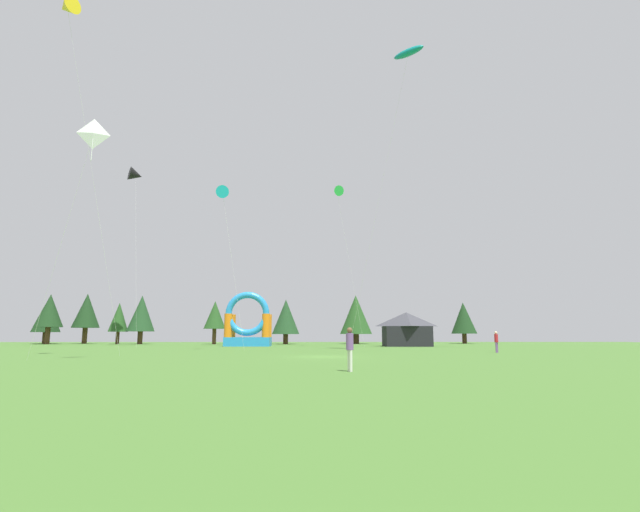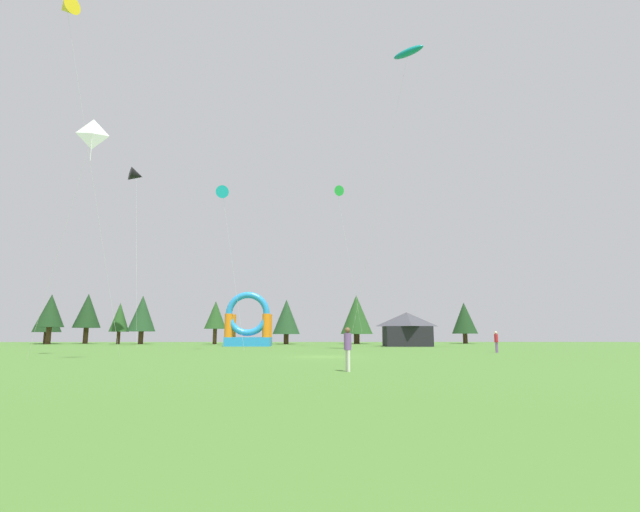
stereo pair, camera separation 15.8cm
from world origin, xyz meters
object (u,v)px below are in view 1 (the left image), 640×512
at_px(person_near_camera, 496,340).
at_px(kite_teal_parafoil, 408,53).
at_px(kite_green_delta, 337,191).
at_px(kite_black_delta, 136,175).
at_px(person_midfield, 350,345).
at_px(kite_cyan_delta, 223,192).
at_px(inflatable_red_slide, 248,327).
at_px(kite_white_diamond, 93,135).
at_px(kite_yellow_delta, 67,7).
at_px(festival_tent, 407,329).

bearing_deg(person_near_camera, kite_teal_parafoil, -45.52).
xyz_separation_m(kite_green_delta, person_near_camera, (12.59, -15.03, -17.56)).
relative_size(kite_black_delta, person_midfield, 13.27).
height_order(kite_cyan_delta, inflatable_red_slide, kite_cyan_delta).
relative_size(kite_cyan_delta, kite_white_diamond, 1.13).
xyz_separation_m(kite_black_delta, kite_yellow_delta, (7.88, -34.38, 0.12)).
height_order(kite_yellow_delta, person_near_camera, kite_yellow_delta).
height_order(kite_white_diamond, person_midfield, kite_white_diamond).
height_order(person_near_camera, person_midfield, person_midfield).
height_order(person_midfield, inflatable_red_slide, inflatable_red_slide).
bearing_deg(kite_white_diamond, kite_teal_parafoil, 32.35).
xyz_separation_m(kite_cyan_delta, person_near_camera, (24.18, -3.72, -13.94)).
height_order(kite_teal_parafoil, kite_green_delta, kite_teal_parafoil).
bearing_deg(kite_cyan_delta, kite_teal_parafoil, -10.55).
bearing_deg(inflatable_red_slide, kite_cyan_delta, -91.36).
xyz_separation_m(kite_yellow_delta, kite_white_diamond, (3.57, -2.41, -10.19)).
bearing_deg(kite_black_delta, kite_white_diamond, -72.71).
relative_size(kite_black_delta, kite_yellow_delta, 1.01).
relative_size(kite_black_delta, kite_white_diamond, 1.75).
bearing_deg(kite_teal_parafoil, kite_white_diamond, -147.65).
distance_m(person_near_camera, person_midfield, 24.50).
bearing_deg(kite_green_delta, kite_black_delta, 163.37).
height_order(kite_black_delta, kite_cyan_delta, kite_black_delta).
relative_size(kite_green_delta, inflatable_red_slide, 2.82).
bearing_deg(kite_cyan_delta, kite_yellow_delta, -118.38).
xyz_separation_m(kite_cyan_delta, inflatable_red_slide, (0.41, 17.40, -12.58)).
relative_size(kite_black_delta, festival_tent, 4.27).
height_order(kite_teal_parafoil, kite_white_diamond, kite_teal_parafoil).
distance_m(kite_teal_parafoil, kite_cyan_delta, 21.96).
xyz_separation_m(kite_yellow_delta, person_midfield, (18.26, -9.01, -22.33)).
relative_size(person_near_camera, inflatable_red_slide, 0.26).
bearing_deg(inflatable_red_slide, kite_yellow_delta, -104.66).
height_order(kite_black_delta, inflatable_red_slide, kite_black_delta).
xyz_separation_m(kite_white_diamond, festival_tent, (25.07, 33.93, -11.10)).
relative_size(kite_yellow_delta, kite_green_delta, 1.24).
xyz_separation_m(kite_black_delta, kite_green_delta, (27.50, -8.21, -4.68)).
height_order(kite_cyan_delta, person_midfield, kite_cyan_delta).
height_order(kite_green_delta, inflatable_red_slide, kite_green_delta).
relative_size(person_midfield, inflatable_red_slide, 0.27).
height_order(kite_cyan_delta, festival_tent, kite_cyan_delta).
bearing_deg(kite_black_delta, person_near_camera, -30.10).
bearing_deg(kite_cyan_delta, festival_tent, 38.95).
bearing_deg(festival_tent, kite_black_delta, 175.53).
bearing_deg(kite_black_delta, festival_tent, -4.47).
bearing_deg(festival_tent, kite_yellow_delta, -132.25).
distance_m(kite_teal_parafoil, person_midfield, 34.43).
distance_m(kite_black_delta, kite_cyan_delta, 26.52).
height_order(kite_green_delta, kite_cyan_delta, kite_green_delta).
distance_m(inflatable_red_slide, festival_tent, 20.22).
height_order(kite_black_delta, kite_yellow_delta, kite_black_delta).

